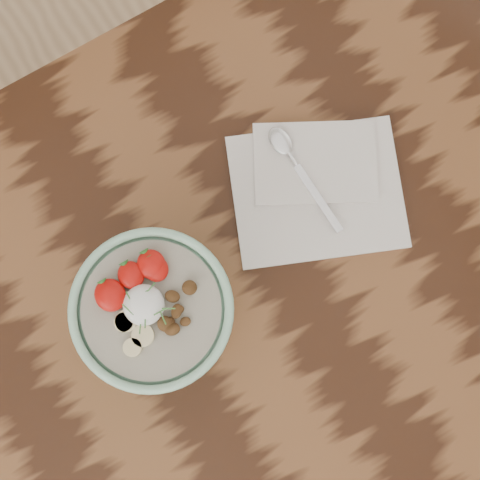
% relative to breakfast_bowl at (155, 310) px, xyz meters
% --- Properties ---
extents(table, '(1.60, 0.90, 0.75)m').
position_rel_breakfast_bowl_xyz_m(table, '(-0.02, -0.04, -0.16)').
color(table, black).
rests_on(table, ground).
extents(breakfast_bowl, '(0.21, 0.21, 0.14)m').
position_rel_breakfast_bowl_xyz_m(breakfast_bowl, '(0.00, 0.00, 0.00)').
color(breakfast_bowl, '#9BD0AF').
rests_on(breakfast_bowl, table).
extents(napkin, '(0.30, 0.27, 0.01)m').
position_rel_breakfast_bowl_xyz_m(napkin, '(0.28, 0.04, -0.06)').
color(napkin, silver).
rests_on(napkin, table).
extents(spoon, '(0.03, 0.18, 0.01)m').
position_rel_breakfast_bowl_xyz_m(spoon, '(0.27, 0.10, -0.05)').
color(spoon, silver).
rests_on(spoon, napkin).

